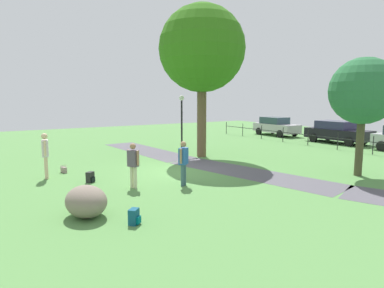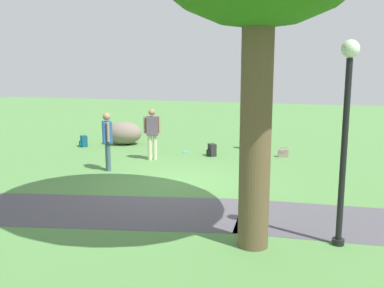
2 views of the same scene
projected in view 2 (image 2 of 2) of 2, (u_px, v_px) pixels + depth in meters
name	position (u px, v px, depth m)	size (l,w,h in m)	color
ground_plane	(170.00, 186.00, 10.69)	(48.00, 48.00, 0.00)	#528644
footpath_segment_mid	(44.00, 209.00, 8.95)	(8.25, 3.65, 0.01)	#514E57
lamp_post	(346.00, 121.00, 6.82)	(0.28, 0.28, 3.31)	black
lawn_boulder	(124.00, 133.00, 16.15)	(1.42, 1.17, 0.85)	gray
woman_with_handbag	(264.00, 121.00, 14.74)	(0.51, 0.30, 1.81)	beige
man_near_boulder	(107.00, 137.00, 12.06)	(0.40, 0.44, 1.63)	#3B5A64
passerby_on_path	(152.00, 131.00, 13.43)	(0.48, 0.37, 1.60)	beige
handbag_on_grass	(283.00, 153.00, 13.95)	(0.34, 0.34, 0.31)	gray
backpack_by_boulder	(84.00, 141.00, 15.72)	(0.35, 0.35, 0.40)	navy
spare_backpack_on_lawn	(212.00, 150.00, 14.10)	(0.35, 0.35, 0.40)	#262725
frisbee_on_grass	(186.00, 152.00, 14.82)	(0.23, 0.23, 0.02)	#3FA7D2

